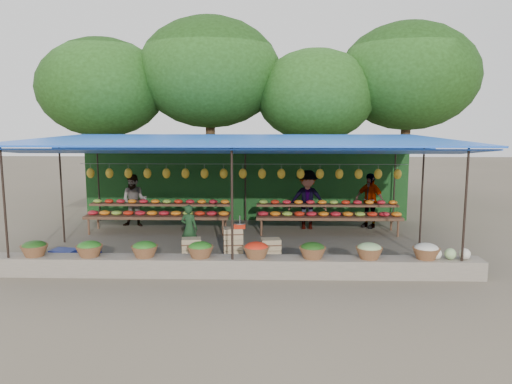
{
  "coord_description": "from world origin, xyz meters",
  "views": [
    {
      "loc": [
        0.77,
        -13.08,
        3.38
      ],
      "look_at": [
        0.42,
        0.2,
        1.38
      ],
      "focal_mm": 35.0,
      "sensor_mm": 36.0,
      "label": 1
    }
  ],
  "objects_px": {
    "crate_counter": "(232,247)",
    "blue_crate_front": "(64,257)",
    "weighing_scale": "(240,225)",
    "vendor_seated": "(189,229)",
    "blue_crate_back": "(91,251)"
  },
  "relations": [
    {
      "from": "weighing_scale",
      "to": "blue_crate_back",
      "type": "relative_size",
      "value": 0.62
    },
    {
      "from": "vendor_seated",
      "to": "blue_crate_front",
      "type": "height_order",
      "value": "vendor_seated"
    },
    {
      "from": "crate_counter",
      "to": "blue_crate_front",
      "type": "xyz_separation_m",
      "value": [
        -3.88,
        -0.45,
        -0.14
      ]
    },
    {
      "from": "crate_counter",
      "to": "blue_crate_front",
      "type": "height_order",
      "value": "crate_counter"
    },
    {
      "from": "weighing_scale",
      "to": "blue_crate_front",
      "type": "distance_m",
      "value": 4.14
    },
    {
      "from": "weighing_scale",
      "to": "vendor_seated",
      "type": "relative_size",
      "value": 0.25
    },
    {
      "from": "weighing_scale",
      "to": "vendor_seated",
      "type": "distance_m",
      "value": 1.47
    },
    {
      "from": "crate_counter",
      "to": "blue_crate_front",
      "type": "distance_m",
      "value": 3.9
    },
    {
      "from": "crate_counter",
      "to": "blue_crate_back",
      "type": "relative_size",
      "value": 4.9
    },
    {
      "from": "vendor_seated",
      "to": "blue_crate_front",
      "type": "xyz_separation_m",
      "value": [
        -2.75,
        -1.08,
        -0.44
      ]
    },
    {
      "from": "blue_crate_front",
      "to": "blue_crate_back",
      "type": "xyz_separation_m",
      "value": [
        0.42,
        0.57,
        -0.02
      ]
    },
    {
      "from": "vendor_seated",
      "to": "blue_crate_back",
      "type": "height_order",
      "value": "vendor_seated"
    },
    {
      "from": "crate_counter",
      "to": "blue_crate_front",
      "type": "relative_size",
      "value": 4.25
    },
    {
      "from": "crate_counter",
      "to": "blue_crate_front",
      "type": "bearing_deg",
      "value": -173.37
    },
    {
      "from": "crate_counter",
      "to": "blue_crate_back",
      "type": "xyz_separation_m",
      "value": [
        -3.46,
        0.12,
        -0.16
      ]
    }
  ]
}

